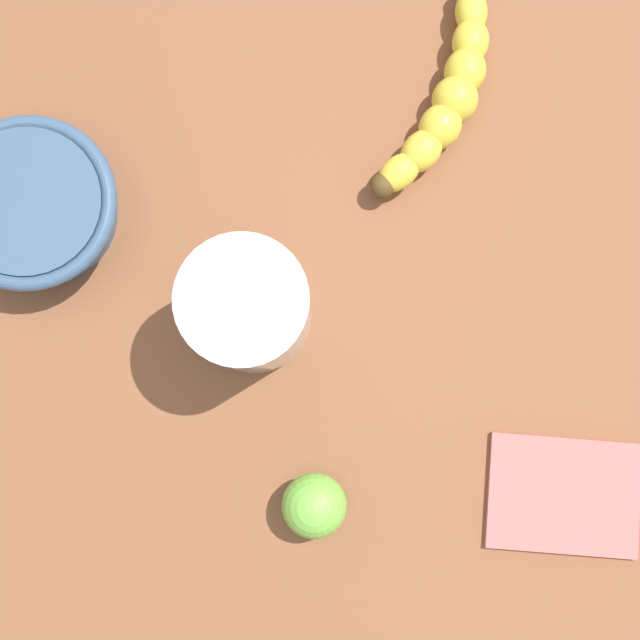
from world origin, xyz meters
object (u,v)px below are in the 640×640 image
banana (447,96)px  smoothie_glass (249,310)px  lime_fruit (314,506)px  ceramic_bowl (34,207)px

banana → smoothie_glass: 23.83cm
banana → lime_fruit: (-15.08, -30.62, 0.63)cm
ceramic_bowl → lime_fruit: 31.82cm
smoothie_glass → lime_fruit: 15.79cm
banana → smoothie_glass: size_ratio=1.41×
banana → lime_fruit: bearing=-173.9°
ceramic_bowl → lime_fruit: size_ratio=2.75×
ceramic_bowl → lime_fruit: ceramic_bowl is taller
ceramic_bowl → lime_fruit: bearing=-54.5°
smoothie_glass → lime_fruit: (2.71, -15.23, -3.16)cm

